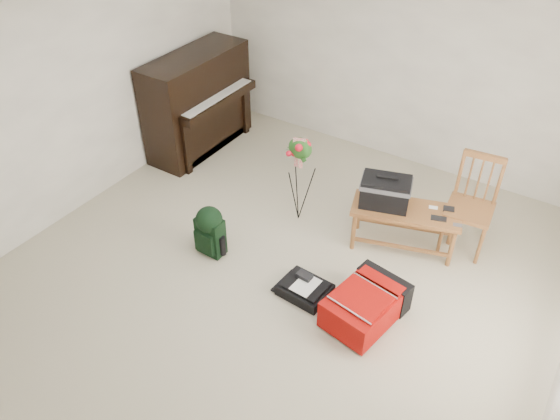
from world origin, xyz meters
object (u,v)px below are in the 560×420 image
Objects in this scene: flower_stand at (299,180)px; dining_chair at (471,206)px; black_duffel at (305,288)px; green_backpack at (210,229)px; piano at (199,104)px; bench at (394,195)px; red_suitcase at (368,302)px.

dining_chair is at bearing -0.19° from flower_stand.
flower_stand is (-0.64, 0.94, 0.44)m from black_duffel.
green_backpack reaches higher than black_duffel.
flower_stand is (1.88, -0.63, -0.09)m from piano.
green_backpack is (-1.42, -1.15, -0.28)m from bench.
flower_stand reaches higher than green_backpack.
dining_chair is at bearing -1.32° from piano.
piano is 1.98m from flower_stand.
green_backpack is (-1.70, -0.09, 0.14)m from red_suitcase.
black_duffel is 1.22m from flower_stand.
red_suitcase is (0.27, -1.05, -0.41)m from bench.
red_suitcase is 0.78× the size of flower_stand.
bench is at bearing 114.30° from red_suitcase.
black_duffel is (-0.60, -0.08, -0.10)m from red_suitcase.
piano is 3.21× the size of black_duffel.
flower_stand is at bearing 155.24° from red_suitcase.
flower_stand is at bearing 128.19° from black_duffel.
bench is 1.16m from red_suitcase.
red_suitcase is at bearing -92.95° from bench.
flower_stand is at bearing -167.44° from dining_chair.
flower_stand is (-1.65, -0.55, 0.01)m from dining_chair.
red_suitcase is 1.73× the size of black_duffel.
red_suitcase is 0.61m from black_duffel.
piano reaches higher than dining_chair.
flower_stand reaches higher than dining_chair.
bench is at bearing 40.25° from green_backpack.
bench is 1.10× the size of flower_stand.
red_suitcase is at bearing -112.17° from dining_chair.
piano reaches higher than black_duffel.
bench is 2.44× the size of black_duffel.
dining_chair is 1.26× the size of red_suitcase.
dining_chair is 2.17× the size of black_duffel.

